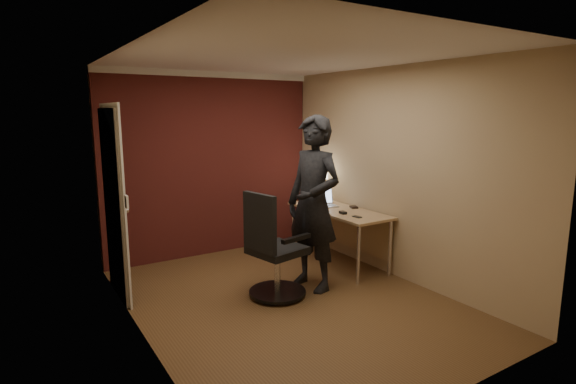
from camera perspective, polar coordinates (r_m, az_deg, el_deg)
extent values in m
plane|color=brown|center=(4.91, -0.03, -13.55)|extent=(4.00, 4.00, 0.00)
plane|color=white|center=(4.52, -0.03, 16.86)|extent=(4.00, 4.00, 0.00)
plane|color=tan|center=(6.31, -9.77, 3.46)|extent=(3.00, 0.00, 3.00)
plane|color=tan|center=(3.08, 20.28, -4.08)|extent=(3.00, 0.00, 3.00)
plane|color=tan|center=(3.97, -18.67, -0.88)|extent=(0.00, 4.00, 4.00)
plane|color=tan|center=(5.49, 13.35, 2.33)|extent=(0.00, 4.00, 4.00)
cube|color=maroon|center=(6.29, -9.67, 3.44)|extent=(2.98, 0.06, 2.50)
cube|color=silver|center=(6.25, -9.97, 14.50)|extent=(3.00, 0.08, 0.08)
cube|color=silver|center=(3.06, 21.13, 18.65)|extent=(3.00, 0.08, 0.08)
cube|color=silver|center=(3.94, -19.13, 16.72)|extent=(0.08, 4.00, 0.08)
cube|color=silver|center=(5.43, 13.58, 15.04)|extent=(0.08, 4.00, 0.08)
cube|color=silver|center=(5.08, -21.21, -1.58)|extent=(0.05, 0.82, 2.02)
cube|color=silver|center=(5.08, -21.05, -1.56)|extent=(0.02, 0.92, 2.12)
cylinder|color=silver|center=(4.77, -19.90, -2.22)|extent=(0.05, 0.05, 0.05)
cube|color=silver|center=(4.42, -19.81, -1.17)|extent=(0.02, 0.08, 0.12)
cube|color=tan|center=(5.84, 6.43, -2.33)|extent=(0.60, 1.50, 0.03)
cube|color=tan|center=(6.08, 8.44, -4.63)|extent=(0.02, 1.38, 0.54)
cylinder|color=silver|center=(5.27, 8.93, -7.90)|extent=(0.04, 0.04, 0.70)
cylinder|color=silver|center=(6.33, 0.67, -4.68)|extent=(0.04, 0.04, 0.70)
cylinder|color=silver|center=(5.60, 12.82, -6.94)|extent=(0.04, 0.04, 0.70)
cylinder|color=silver|center=(6.60, 4.32, -4.08)|extent=(0.04, 0.04, 0.70)
cube|color=silver|center=(6.36, 3.65, -1.04)|extent=(0.11, 0.11, 0.01)
cylinder|color=silver|center=(6.33, 3.67, 0.36)|extent=(0.01, 0.01, 0.30)
cube|color=white|center=(6.29, 3.69, 2.69)|extent=(0.22, 0.22, 0.22)
cube|color=silver|center=(5.98, 4.63, -1.77)|extent=(0.37, 0.30, 0.01)
cube|color=silver|center=(6.06, 4.21, -0.47)|extent=(0.33, 0.13, 0.22)
cube|color=#B2CCF2|center=(6.05, 4.27, -0.49)|extent=(0.30, 0.11, 0.19)
cube|color=gray|center=(5.97, 4.69, -1.71)|extent=(0.30, 0.19, 0.00)
cube|color=black|center=(5.58, 6.98, -2.61)|extent=(0.07, 0.11, 0.03)
cube|color=black|center=(5.43, 8.74, -3.12)|extent=(0.07, 0.12, 0.01)
cube|color=black|center=(5.93, 8.36, -1.91)|extent=(0.13, 0.14, 0.02)
cylinder|color=black|center=(4.99, -1.35, -12.55)|extent=(0.62, 0.62, 0.03)
cylinder|color=silver|center=(4.91, -1.36, -10.07)|extent=(0.07, 0.07, 0.46)
cube|color=black|center=(4.83, -1.37, -7.37)|extent=(0.60, 0.60, 0.08)
cube|color=black|center=(4.58, -3.63, -3.93)|extent=(0.15, 0.46, 0.61)
cube|color=black|center=(4.99, -3.61, -4.59)|extent=(0.38, 0.13, 0.04)
cube|color=black|center=(4.58, 1.05, -5.92)|extent=(0.38, 0.13, 0.04)
imported|color=black|center=(4.97, 3.26, -1.49)|extent=(0.60, 0.79, 1.94)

